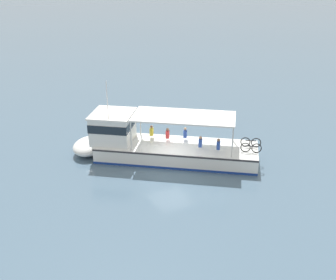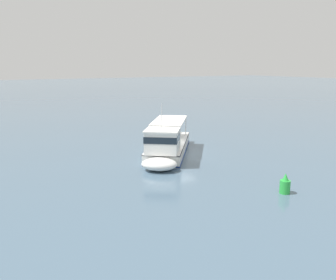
% 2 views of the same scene
% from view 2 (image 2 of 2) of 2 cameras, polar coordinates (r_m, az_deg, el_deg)
% --- Properties ---
extents(ground_plane, '(400.00, 400.00, 0.00)m').
position_cam_2_polar(ground_plane, '(35.04, 2.06, -2.17)').
color(ground_plane, slate).
extents(ferry_main, '(10.33, 11.87, 5.32)m').
position_cam_2_polar(ferry_main, '(33.59, -0.23, -0.99)').
color(ferry_main, white).
rests_on(ferry_main, ground).
extents(channel_buoy, '(0.70, 0.70, 1.40)m').
position_cam_2_polar(channel_buoy, '(25.49, 18.08, -6.83)').
color(channel_buoy, green).
rests_on(channel_buoy, ground).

